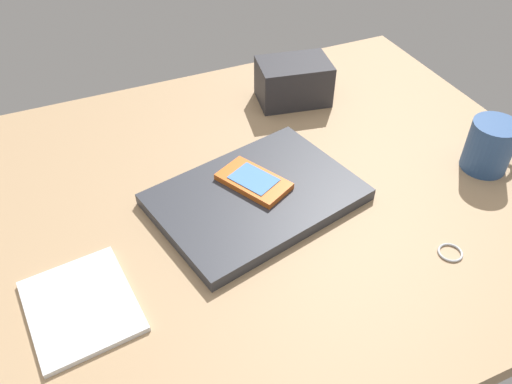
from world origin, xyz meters
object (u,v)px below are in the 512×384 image
Objects in this scene: laptop_closed at (256,197)px; key_ring at (450,253)px; notepad at (81,306)px; desk_organizer at (293,82)px; cell_phone_on_laptop at (253,180)px; coffee_mug at (491,146)px.

laptop_closed reaches higher than key_ring.
desk_organizer is at bearing 29.42° from notepad.
cell_phone_on_laptop reaches higher than notepad.
notepad is 1.12× the size of desk_organizer.
key_ring is (49.52, -11.48, -0.22)cm from notepad.
desk_organizer reaches higher than cell_phone_on_laptop.
laptop_closed is 30.12cm from notepad.
cell_phone_on_laptop is (0.45, 2.23, 1.53)cm from laptop_closed.
desk_organizer reaches higher than laptop_closed.
cell_phone_on_laptop is 0.94× the size of desk_organizer.
laptop_closed is 1.99× the size of notepad.
key_ring is at bearing -142.97° from coffee_mug.
key_ring is at bearing -48.54° from cell_phone_on_laptop.
coffee_mug reaches higher than cell_phone_on_laptop.
notepad is 4.34× the size of key_ring.
desk_organizer is (18.26, 22.37, 1.57)cm from cell_phone_on_laptop.
notepad is (-28.59, -9.47, -0.60)cm from laptop_closed.
cell_phone_on_laptop is 31.38cm from notepad.
coffee_mug is at bearing -4.56° from notepad.
key_ring is (2.22, -45.55, -3.92)cm from desk_organizer.
key_ring is (20.48, -23.19, -2.35)cm from cell_phone_on_laptop.
notepad is 67.68cm from coffee_mug.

